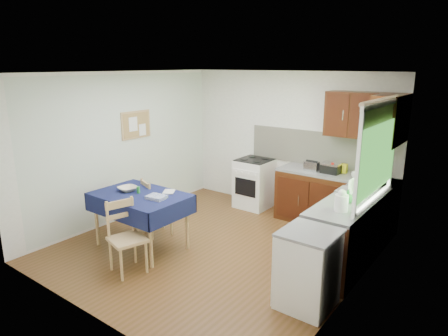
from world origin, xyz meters
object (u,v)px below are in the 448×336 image
Objects in this scene: dining_table at (140,201)px; sandwich_press at (331,168)px; chair_near at (126,235)px; chair_far at (154,206)px; toaster at (312,166)px; kettle at (341,201)px; dish_rack at (354,190)px.

dining_table is 4.65× the size of sandwich_press.
sandwich_press reaches higher than dining_table.
dining_table is 1.42× the size of chair_near.
toaster reaches higher than chair_far.
kettle reaches higher than sandwich_press.
chair_far is 2.03× the size of dish_rack.
dining_table is at bearing -162.10° from dish_rack.
kettle reaches higher than dining_table.
dining_table is at bearing 47.95° from chair_near.
chair_near is at bearing -117.64° from sandwich_press.
dish_rack reaches higher than toaster.
chair_near is 3.46× the size of kettle.
chair_near is 4.03× the size of toaster.
chair_near is (0.54, -1.01, 0.02)m from chair_far.
chair_near is 3.27× the size of sandwich_press.
chair_far is at bearing -146.88° from toaster.
sandwich_press is 0.65× the size of dish_rack.
sandwich_press is at bearing 114.66° from dish_rack.
dish_rack is at bearing -51.15° from sandwich_press.
chair_near reaches higher than dining_table.
dish_rack is (2.50, 1.65, 0.21)m from dining_table.
chair_near is 3.39m from sandwich_press.
dish_rack is at bearing 47.22° from dining_table.
chair_near is 3.12m from dish_rack.
dish_rack reaches higher than sandwich_press.
toaster is 0.53× the size of dish_rack.
kettle is at bearing -41.73° from chair_near.
toaster is 0.81× the size of sandwich_press.
chair_far is 2.89m from sandwich_press.
chair_near is at bearing -126.99° from toaster.
chair_far reaches higher than dining_table.
chair_near is at bearing -147.70° from kettle.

